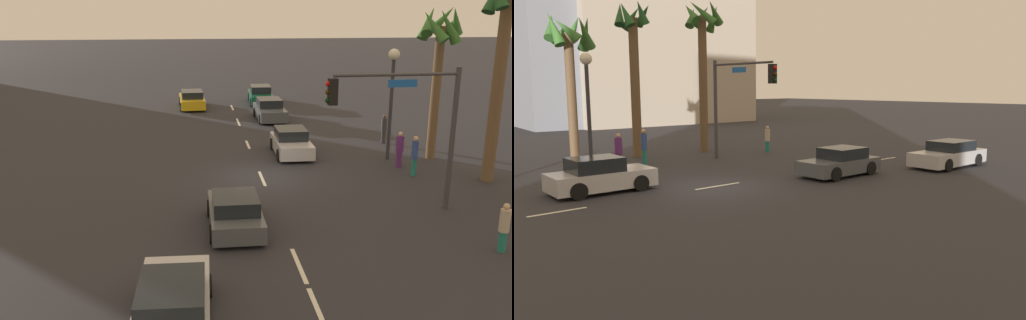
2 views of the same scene
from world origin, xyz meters
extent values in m
plane|color=#28282D|center=(0.00, 0.00, 0.00)|extent=(220.00, 220.00, 0.00)
cube|color=silver|center=(-18.00, 0.00, 0.01)|extent=(2.12, 0.14, 0.01)
cube|color=silver|center=(-12.42, 0.00, 0.01)|extent=(2.49, 0.14, 0.01)
cube|color=silver|center=(-6.09, 0.00, 0.01)|extent=(1.90, 0.14, 0.01)
cube|color=silver|center=(0.35, 0.00, 0.01)|extent=(2.21, 0.14, 0.01)
cube|color=silver|center=(9.19, 0.00, 0.01)|extent=(2.37, 0.14, 0.01)
cube|color=silver|center=(11.79, 0.00, 0.01)|extent=(2.32, 0.14, 0.01)
cube|color=#B7B7BC|center=(-3.69, 2.10, 0.50)|extent=(3.94, 1.82, 0.68)
cube|color=black|center=(-3.93, 2.10, 1.11)|extent=(1.90, 1.58, 0.55)
cylinder|color=black|center=(-2.47, 2.93, 0.32)|extent=(0.64, 0.23, 0.64)
cylinder|color=black|center=(-2.48, 1.24, 0.32)|extent=(0.64, 0.23, 0.64)
cylinder|color=black|center=(-4.90, 2.95, 0.32)|extent=(0.64, 0.23, 0.64)
cylinder|color=black|center=(-4.91, 1.26, 0.32)|extent=(0.64, 0.23, 0.64)
cube|color=#B7B7BC|center=(12.11, -3.73, 0.50)|extent=(4.63, 1.94, 0.67)
cube|color=black|center=(12.39, -3.73, 1.08)|extent=(2.25, 1.65, 0.50)
cylinder|color=black|center=(10.67, -4.53, 0.32)|extent=(0.65, 0.24, 0.64)
cylinder|color=black|center=(10.72, -2.83, 0.32)|extent=(0.65, 0.24, 0.64)
cube|color=#474C51|center=(-13.03, 2.26, 0.53)|extent=(4.29, 1.89, 0.74)
cube|color=black|center=(-13.29, 2.26, 1.17)|extent=(2.07, 1.63, 0.55)
cylinder|color=black|center=(-11.73, 3.14, 0.32)|extent=(0.64, 0.23, 0.64)
cylinder|color=black|center=(-11.70, 1.42, 0.32)|extent=(0.64, 0.23, 0.64)
cylinder|color=black|center=(-14.37, 3.10, 0.32)|extent=(0.64, 0.23, 0.64)
cylinder|color=black|center=(-14.34, 1.38, 0.32)|extent=(0.64, 0.23, 0.64)
cube|color=#474C51|center=(5.98, -1.70, 0.47)|extent=(3.98, 1.80, 0.62)
cube|color=black|center=(6.22, -1.70, 1.04)|extent=(1.91, 1.58, 0.51)
cylinder|color=black|center=(4.74, -2.55, 0.32)|extent=(0.64, 0.22, 0.64)
cylinder|color=black|center=(4.75, -0.85, 0.32)|extent=(0.64, 0.22, 0.64)
cylinder|color=black|center=(7.21, -2.55, 0.32)|extent=(0.64, 0.22, 0.64)
cylinder|color=black|center=(7.21, -0.85, 0.32)|extent=(0.64, 0.22, 0.64)
cube|color=#0F5138|center=(-19.87, 2.48, 0.50)|extent=(4.58, 1.97, 0.68)
cube|color=black|center=(-20.14, 2.49, 1.11)|extent=(2.23, 1.66, 0.55)
cylinder|color=black|center=(-18.44, 3.27, 0.32)|extent=(0.65, 0.25, 0.64)
cylinder|color=black|center=(-18.50, 1.57, 0.32)|extent=(0.65, 0.25, 0.64)
cylinder|color=black|center=(-21.23, 3.38, 0.32)|extent=(0.65, 0.25, 0.64)
cylinder|color=black|center=(-21.30, 1.69, 0.32)|extent=(0.65, 0.25, 0.64)
cube|color=gold|center=(-18.43, -3.10, 0.50)|extent=(4.67, 2.05, 0.68)
cube|color=black|center=(-18.16, -3.08, 1.10)|extent=(2.28, 1.71, 0.52)
cylinder|color=black|center=(-19.81, -4.03, 0.32)|extent=(0.65, 0.25, 0.64)
cylinder|color=black|center=(-19.90, -2.32, 0.32)|extent=(0.65, 0.25, 0.64)
cylinder|color=black|center=(-16.97, -3.88, 0.32)|extent=(0.65, 0.25, 0.64)
cylinder|color=black|center=(-17.06, -2.17, 0.32)|extent=(0.65, 0.25, 0.64)
cylinder|color=#38383D|center=(5.01, 6.67, 2.76)|extent=(0.20, 0.20, 5.53)
cylinder|color=#38383D|center=(5.05, 4.30, 5.28)|extent=(0.21, 4.74, 0.12)
cube|color=black|center=(5.10, 1.93, 4.70)|extent=(0.33, 0.33, 0.95)
sphere|color=red|center=(5.10, 1.75, 5.00)|extent=(0.20, 0.20, 0.20)
sphere|color=#392605|center=(5.10, 1.75, 4.70)|extent=(0.20, 0.20, 0.20)
sphere|color=black|center=(5.10, 1.75, 4.40)|extent=(0.20, 0.20, 0.20)
cube|color=#1959B2|center=(5.05, 4.54, 4.96)|extent=(0.06, 1.10, 0.28)
cylinder|color=#2D2D33|center=(-2.19, 6.88, 2.54)|extent=(0.18, 0.18, 5.09)
sphere|color=#F2EACC|center=(-2.19, 6.88, 5.37)|extent=(0.56, 0.56, 0.56)
cylinder|color=#333338|center=(-5.58, 7.84, 0.35)|extent=(0.35, 0.35, 0.70)
cylinder|color=#333338|center=(-5.58, 7.84, 1.09)|extent=(0.46, 0.46, 0.77)
sphere|color=brown|center=(-5.58, 7.84, 1.57)|extent=(0.21, 0.21, 0.21)
cylinder|color=#59266B|center=(-0.76, 6.94, 0.37)|extent=(0.39, 0.39, 0.74)
cylinder|color=#59266B|center=(-0.76, 6.94, 1.15)|extent=(0.52, 0.52, 0.81)
sphere|color=tan|center=(-0.76, 6.94, 1.67)|extent=(0.22, 0.22, 0.22)
cylinder|color=#1E7266|center=(0.72, 7.09, 0.40)|extent=(0.29, 0.29, 0.80)
cylinder|color=#2D478C|center=(0.72, 7.09, 1.23)|extent=(0.38, 0.38, 0.87)
sphere|color=tan|center=(0.72, 7.09, 1.78)|extent=(0.24, 0.24, 0.24)
cylinder|color=#1E7266|center=(8.96, 6.71, 0.35)|extent=(0.33, 0.33, 0.69)
cylinder|color=#B2A58C|center=(8.96, 6.71, 1.07)|extent=(0.43, 0.43, 0.76)
sphere|color=tan|center=(8.96, 6.71, 1.55)|extent=(0.20, 0.20, 0.20)
cylinder|color=brown|center=(1.85, 10.13, 3.96)|extent=(0.53, 0.53, 7.92)
cylinder|color=brown|center=(-2.13, 9.17, 3.36)|extent=(0.46, 0.46, 6.72)
cone|color=#38702D|center=(-1.26, 9.14, 6.74)|extent=(0.60, 1.36, 1.78)
cone|color=#38702D|center=(-1.66, 9.65, 6.98)|extent=(1.17, 1.16, 1.46)
cone|color=#38702D|center=(-2.26, 9.75, 6.72)|extent=(1.23, 0.80, 1.31)
cone|color=#38702D|center=(-2.82, 9.51, 7.02)|extent=(1.13, 1.51, 1.56)
cone|color=#38702D|center=(-2.91, 8.81, 6.85)|extent=(1.02, 1.35, 1.79)
cone|color=#38702D|center=(-2.39, 8.55, 6.82)|extent=(1.48, 1.05, 1.32)
cone|color=#38702D|center=(-1.53, 8.54, 6.73)|extent=(1.49, 1.47, 1.70)
camera|label=1|loc=(24.23, -3.10, 7.69)|focal=38.50mm
camera|label=2|loc=(-11.28, -16.38, 4.08)|focal=34.56mm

